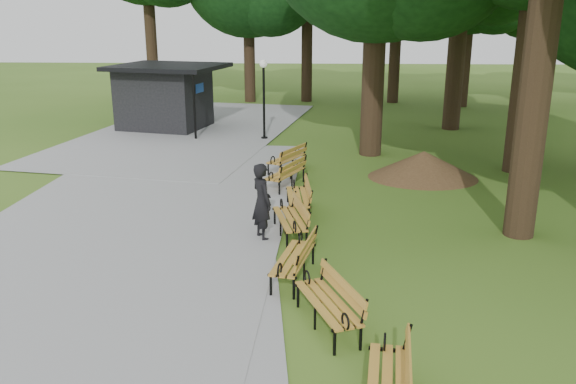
{
  "coord_description": "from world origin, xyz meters",
  "views": [
    {
      "loc": [
        0.64,
        -11.75,
        5.06
      ],
      "look_at": [
        0.04,
        1.24,
        1.1
      ],
      "focal_mm": 36.95,
      "sensor_mm": 36.0,
      "label": 1
    }
  ],
  "objects_px": {
    "bench_2": "(293,259)",
    "lamp_post": "(264,83)",
    "bench_1": "(328,303)",
    "bench_5": "(285,174)",
    "bench_0": "(387,383)",
    "bench_4": "(298,197)",
    "kiosk": "(164,97)",
    "bench_3": "(290,219)",
    "dirt_mound": "(423,164)",
    "person": "(262,202)",
    "bench_6": "(287,158)"
  },
  "relations": [
    {
      "from": "bench_2",
      "to": "lamp_post",
      "type": "bearing_deg",
      "value": -160.69
    },
    {
      "from": "lamp_post",
      "to": "bench_2",
      "type": "height_order",
      "value": "lamp_post"
    },
    {
      "from": "lamp_post",
      "to": "bench_1",
      "type": "bearing_deg",
      "value": -81.26
    },
    {
      "from": "bench_1",
      "to": "bench_5",
      "type": "bearing_deg",
      "value": 166.07
    },
    {
      "from": "bench_2",
      "to": "bench_5",
      "type": "bearing_deg",
      "value": -163.65
    },
    {
      "from": "bench_0",
      "to": "bench_4",
      "type": "distance_m",
      "value": 8.14
    },
    {
      "from": "kiosk",
      "to": "bench_2",
      "type": "bearing_deg",
      "value": -54.32
    },
    {
      "from": "bench_0",
      "to": "bench_3",
      "type": "bearing_deg",
      "value": -158.94
    },
    {
      "from": "dirt_mound",
      "to": "bench_5",
      "type": "relative_size",
      "value": 1.52
    },
    {
      "from": "dirt_mound",
      "to": "bench_4",
      "type": "relative_size",
      "value": 1.52
    },
    {
      "from": "bench_2",
      "to": "bench_3",
      "type": "relative_size",
      "value": 1.0
    },
    {
      "from": "person",
      "to": "lamp_post",
      "type": "distance_m",
      "value": 11.32
    },
    {
      "from": "bench_1",
      "to": "bench_5",
      "type": "relative_size",
      "value": 1.0
    },
    {
      "from": "dirt_mound",
      "to": "bench_5",
      "type": "xyz_separation_m",
      "value": [
        -4.32,
        -1.34,
        0.01
      ]
    },
    {
      "from": "bench_3",
      "to": "bench_6",
      "type": "height_order",
      "value": "same"
    },
    {
      "from": "kiosk",
      "to": "bench_1",
      "type": "relative_size",
      "value": 2.4
    },
    {
      "from": "bench_5",
      "to": "bench_3",
      "type": "bearing_deg",
      "value": 28.09
    },
    {
      "from": "kiosk",
      "to": "bench_3",
      "type": "distance_m",
      "value": 14.7
    },
    {
      "from": "bench_2",
      "to": "bench_5",
      "type": "height_order",
      "value": "same"
    },
    {
      "from": "dirt_mound",
      "to": "bench_3",
      "type": "distance_m",
      "value": 6.71
    },
    {
      "from": "bench_1",
      "to": "bench_3",
      "type": "height_order",
      "value": "same"
    },
    {
      "from": "person",
      "to": "bench_6",
      "type": "relative_size",
      "value": 0.95
    },
    {
      "from": "bench_0",
      "to": "bench_6",
      "type": "distance_m",
      "value": 12.39
    },
    {
      "from": "dirt_mound",
      "to": "bench_3",
      "type": "bearing_deg",
      "value": -126.69
    },
    {
      "from": "bench_1",
      "to": "bench_5",
      "type": "xyz_separation_m",
      "value": [
        -1.11,
        8.17,
        0.0
      ]
    },
    {
      "from": "person",
      "to": "lamp_post",
      "type": "xyz_separation_m",
      "value": [
        -0.9,
        11.2,
        1.42
      ]
    },
    {
      "from": "kiosk",
      "to": "bench_4",
      "type": "xyz_separation_m",
      "value": [
        6.33,
        -11.58,
        -0.98
      ]
    },
    {
      "from": "person",
      "to": "bench_3",
      "type": "relative_size",
      "value": 0.95
    },
    {
      "from": "kiosk",
      "to": "bench_2",
      "type": "height_order",
      "value": "kiosk"
    },
    {
      "from": "bench_1",
      "to": "bench_4",
      "type": "xyz_separation_m",
      "value": [
        -0.67,
        5.85,
        0.0
      ]
    },
    {
      "from": "bench_5",
      "to": "bench_1",
      "type": "bearing_deg",
      "value": 31.47
    },
    {
      "from": "bench_5",
      "to": "bench_6",
      "type": "bearing_deg",
      "value": -154.85
    },
    {
      "from": "bench_3",
      "to": "kiosk",
      "type": "bearing_deg",
      "value": -168.38
    },
    {
      "from": "dirt_mound",
      "to": "bench_6",
      "type": "bearing_deg",
      "value": 172.58
    },
    {
      "from": "bench_2",
      "to": "bench_4",
      "type": "height_order",
      "value": "same"
    },
    {
      "from": "bench_5",
      "to": "bench_6",
      "type": "xyz_separation_m",
      "value": [
        -0.05,
        1.9,
        0.0
      ]
    },
    {
      "from": "bench_3",
      "to": "bench_6",
      "type": "bearing_deg",
      "value": 170.06
    },
    {
      "from": "person",
      "to": "bench_5",
      "type": "bearing_deg",
      "value": -35.77
    },
    {
      "from": "bench_1",
      "to": "bench_3",
      "type": "relative_size",
      "value": 1.0
    },
    {
      "from": "person",
      "to": "bench_5",
      "type": "xyz_separation_m",
      "value": [
        0.32,
        4.19,
        -0.46
      ]
    },
    {
      "from": "bench_6",
      "to": "bench_2",
      "type": "bearing_deg",
      "value": 30.22
    },
    {
      "from": "kiosk",
      "to": "bench_6",
      "type": "xyz_separation_m",
      "value": [
        5.84,
        -7.35,
        -0.98
      ]
    },
    {
      "from": "bench_4",
      "to": "bench_0",
      "type": "bearing_deg",
      "value": 4.4
    },
    {
      "from": "dirt_mound",
      "to": "bench_5",
      "type": "bearing_deg",
      "value": -162.81
    },
    {
      "from": "lamp_post",
      "to": "bench_1",
      "type": "xyz_separation_m",
      "value": [
        2.33,
        -15.18,
        -1.88
      ]
    },
    {
      "from": "kiosk",
      "to": "bench_0",
      "type": "distance_m",
      "value": 21.09
    },
    {
      "from": "bench_3",
      "to": "bench_4",
      "type": "xyz_separation_m",
      "value": [
        0.14,
        1.72,
        0.0
      ]
    },
    {
      "from": "kiosk",
      "to": "bench_6",
      "type": "bearing_deg",
      "value": -38.03
    },
    {
      "from": "person",
      "to": "kiosk",
      "type": "relative_size",
      "value": 0.4
    },
    {
      "from": "bench_1",
      "to": "bench_4",
      "type": "height_order",
      "value": "same"
    }
  ]
}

